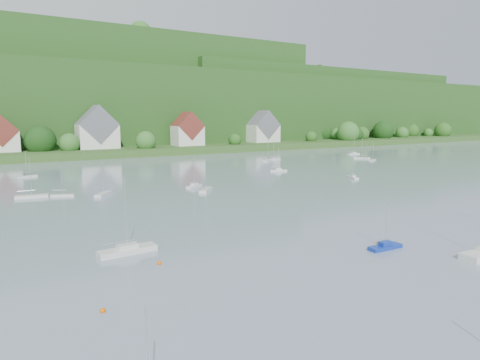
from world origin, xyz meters
name	(u,v)px	position (x,y,z in m)	size (l,w,h in m)	color
far_shore_strip	(80,151)	(0.00, 200.00, 1.50)	(600.00, 60.00, 3.00)	#31541F
forested_ridge	(55,105)	(0.39, 268.57, 22.89)	(620.00, 181.22, 69.89)	#153F14
village_building_1	(1,137)	(-30.00, 189.00, 8.75)	(12.00, 9.36, 14.00)	silver
village_building_2	(97,131)	(5.00, 188.00, 10.27)	(16.00, 11.44, 18.00)	silver
village_building_3	(187,131)	(45.00, 186.00, 9.43)	(13.00, 10.40, 15.50)	silver
village_building_4	(263,129)	(90.00, 190.00, 9.59)	(15.00, 10.40, 16.50)	silver
near_sailboat_1	(385,246)	(5.72, 39.47, 0.39)	(4.76, 1.50, 6.36)	navy
near_sailboat_6	(127,250)	(-21.95, 54.18, 0.47)	(6.99, 2.35, 9.29)	silver
mooring_buoy_0	(103,312)	(-28.16, 40.10, 0.00)	(0.47, 0.47, 0.47)	#EF5D00
mooring_buoy_2	(378,244)	(6.78, 41.48, 0.00)	(0.44, 0.44, 0.44)	#EF5D00
mooring_buoy_3	(159,264)	(-20.02, 48.67, 0.00)	(0.49, 0.49, 0.49)	#EF5D00
far_sailboat_cluster	(166,174)	(7.42, 116.99, 0.37)	(197.77, 62.07, 8.71)	silver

